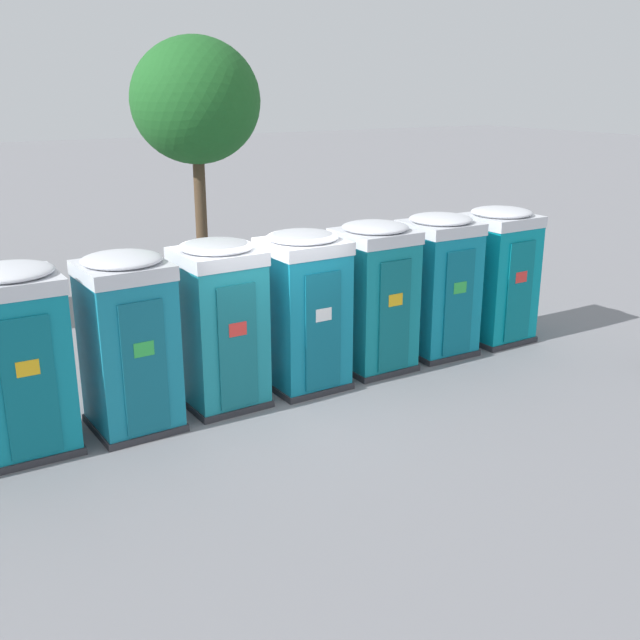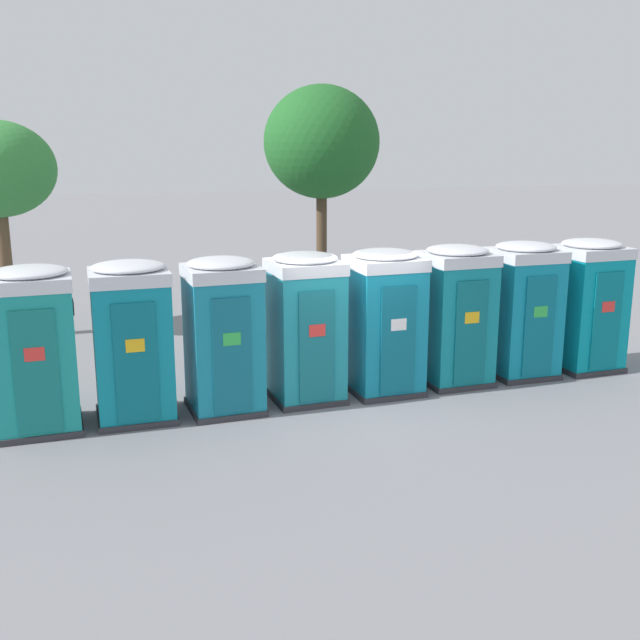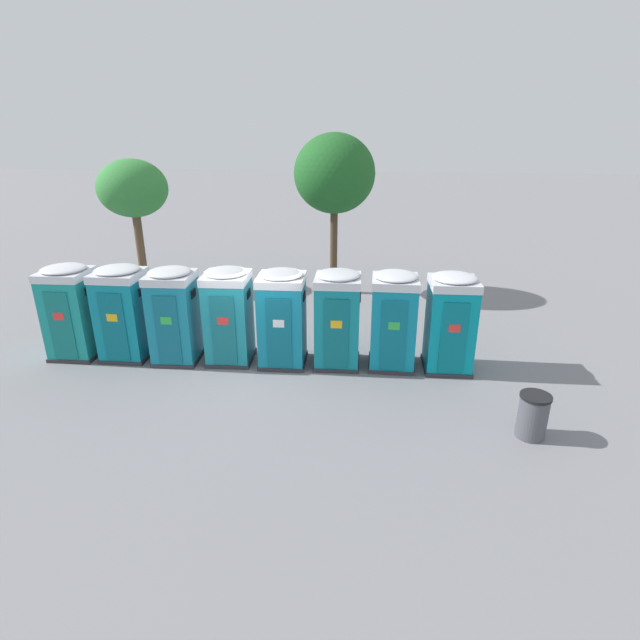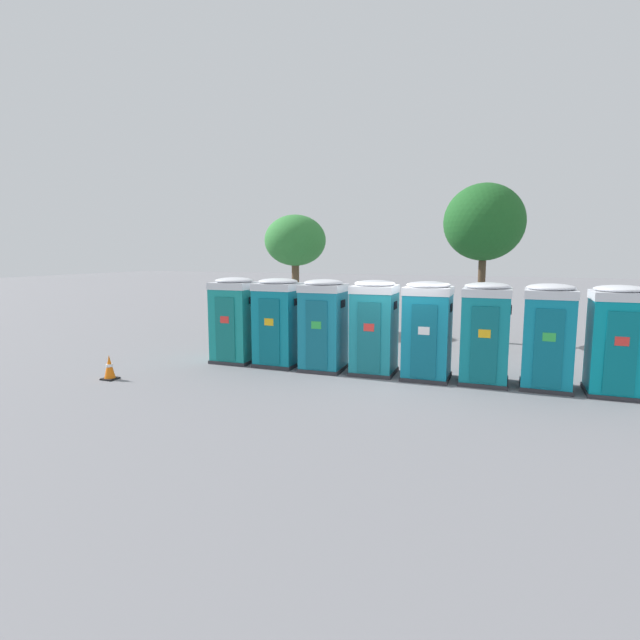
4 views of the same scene
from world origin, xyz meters
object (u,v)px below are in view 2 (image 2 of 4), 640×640
Objects in this scene: portapotty_6 at (522,309)px; street_tree_1 at (322,143)px; portapotty_3 at (305,326)px; portapotty_2 at (223,335)px; portapotty_4 at (384,321)px; portapotty_7 at (587,304)px; portapotty_0 at (35,349)px; portapotty_5 at (455,314)px; portapotty_1 at (132,340)px.

street_tree_1 is at bearing 108.48° from portapotty_6.
portapotty_6 is (4.28, 0.12, -0.00)m from portapotty_3.
portapotty_2 and portapotty_4 have the same top height.
portapotty_6 is 1.00× the size of portapotty_7.
portapotty_2 is (2.85, 0.00, 0.00)m from portapotty_0.
portapotty_4 is 4.28m from portapotty_7.
street_tree_1 reaches higher than portapotty_7.
portapotty_0 is at bearing -136.02° from street_tree_1.
portapotty_0 and portapotty_5 have the same top height.
portapotty_1 is 1.00× the size of portapotty_3.
portapotty_5 and portapotty_6 have the same top height.
portapotty_1 is at bearing 177.72° from portapotty_2.
portapotty_3 and portapotty_4 have the same top height.
portapotty_0 and portapotty_7 have the same top height.
portapotty_0 is at bearing -178.22° from portapotty_3.
portapotty_4 is at bearing -178.10° from portapotty_7.
portapotty_1 is at bearing -129.28° from street_tree_1.
portapotty_0 and portapotty_6 have the same top height.
portapotty_1 is at bearing -178.70° from portapotty_7.
portapotty_0 is 2.85m from portapotty_2.
portapotty_6 is (2.85, 0.15, 0.00)m from portapotty_4.
portapotty_0 is 7.13m from portapotty_5.
portapotty_7 is at bearing 1.20° from portapotty_3.
portapotty_1 is at bearing 2.37° from portapotty_0.
portapotty_2 is at bearing -174.76° from portapotty_3.
portapotty_7 is (5.71, 0.12, -0.00)m from portapotty_3.
portapotty_5 is at bearing 1.67° from portapotty_0.
portapotty_0 is 8.56m from portapotty_6.
portapotty_1 and portapotty_6 have the same top height.
portapotty_0 is 1.00× the size of portapotty_7.
portapotty_4 and portapotty_6 have the same top height.
portapotty_3 is at bearing -178.48° from portapotty_5.
portapotty_4 is at bearing -176.07° from portapotty_5.
street_tree_1 is (6.53, 6.31, 3.04)m from portapotty_0.
street_tree_1 is (5.11, 6.25, 3.04)m from portapotty_1.
portapotty_5 is at bearing 1.52° from portapotty_3.
portapotty_0 is 9.99m from portapotty_7.
portapotty_2 is at bearing -2.28° from portapotty_1.
portapotty_4 is at bearing -97.62° from street_tree_1.
portapotty_2 is at bearing -177.45° from portapotty_6.
portapotty_0 is at bearing -179.96° from portapotty_2.
portapotty_6 is 0.44× the size of street_tree_1.
portapotty_5 is at bearing -178.06° from portapotty_6.
portapotty_7 is at bearing 1.45° from portapotty_0.
portapotty_4 is (4.28, 0.05, 0.00)m from portapotty_1.
portapotty_0 is 1.00× the size of portapotty_3.
portapotty_0 is 1.00× the size of portapotty_5.
portapotty_3 is at bearing 5.24° from portapotty_2.
portapotty_1 is 5.71m from portapotty_5.
street_tree_1 is (3.68, 6.30, 3.04)m from portapotty_2.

